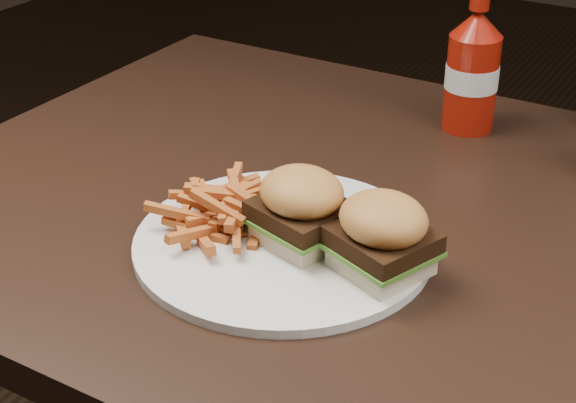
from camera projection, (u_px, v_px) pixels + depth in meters
The scene contains 6 objects.
dining_table at pixel (418, 238), 0.98m from camera, with size 1.20×0.80×0.04m, color black.
plate at pixel (283, 243), 0.93m from camera, with size 0.31×0.31×0.01m, color white.
sandwich_half_a at pixel (301, 232), 0.91m from camera, with size 0.08×0.08×0.02m, color beige.
sandwich_half_b at pixel (381, 260), 0.87m from camera, with size 0.08×0.08×0.02m, color beige.
fries_pile at pixel (225, 203), 0.94m from camera, with size 0.12×0.12×0.05m, color #BA5E1F, non-canonical shape.
ketchup_bottle at pixel (471, 86), 1.17m from camera, with size 0.07×0.07×0.14m, color #971509.
Camera 1 is at (0.31, -0.79, 1.24)m, focal length 55.00 mm.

